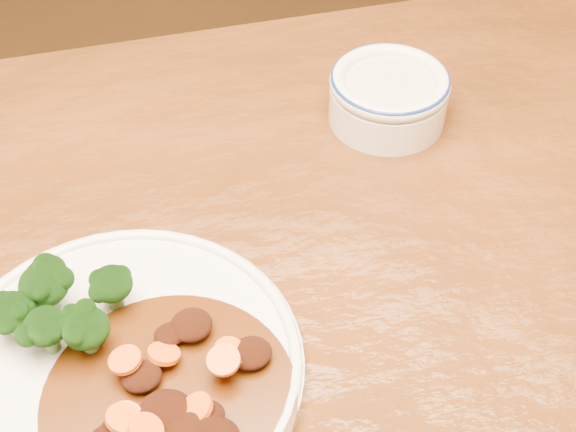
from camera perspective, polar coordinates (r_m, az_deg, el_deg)
name	(u,v)px	position (r m, az deg, el deg)	size (l,w,h in m)	color
dining_table	(213,379)	(0.76, -5.38, -11.48)	(1.54, 0.97, 0.75)	#612F11
dinner_plate	(121,368)	(0.67, -11.81, -10.52)	(0.30, 0.30, 0.02)	white
broccoli_florets	(58,306)	(0.68, -16.01, -6.21)	(0.12, 0.09, 0.05)	#5C8A47
mince_stew	(167,411)	(0.63, -8.62, -13.56)	(0.20, 0.20, 0.04)	#4C2108
dip_bowl	(389,95)	(0.87, 7.16, 8.54)	(0.13, 0.13, 0.06)	white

